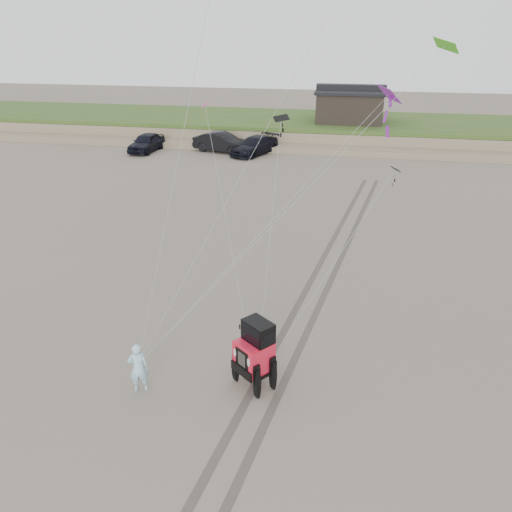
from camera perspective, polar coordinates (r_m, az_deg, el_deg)
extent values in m
plane|color=#6B6054|center=(15.99, -1.11, -13.05)|extent=(160.00, 160.00, 0.00)
cube|color=#7A6B54|center=(51.25, 8.18, 14.11)|extent=(160.00, 12.00, 1.40)
cube|color=#2D4719|center=(51.11, 8.24, 15.04)|extent=(160.00, 12.00, 0.35)
cube|color=#7A6B54|center=(44.97, 7.60, 12.11)|extent=(160.00, 3.50, 0.50)
cube|color=black|center=(49.83, 10.66, 16.36)|extent=(6.00, 5.00, 2.60)
cube|color=black|center=(49.66, 10.79, 17.99)|extent=(6.40, 5.40, 0.25)
cube|color=black|center=(49.62, 10.83, 18.42)|extent=(6.40, 1.20, 0.50)
imported|color=black|center=(45.41, -12.42, 12.57)|extent=(2.13, 4.68, 1.56)
imported|color=black|center=(44.23, -3.90, 12.83)|extent=(5.35, 3.08, 1.67)
imported|color=black|center=(43.26, -0.17, 12.50)|extent=(4.07, 5.52, 1.49)
imported|color=#99D5ED|center=(15.20, -13.29, -12.32)|extent=(0.68, 0.56, 1.60)
cube|color=#C21863|center=(23.94, -5.88, 16.82)|extent=(0.31, 0.47, 0.30)
cube|color=black|center=(18.76, 15.67, 9.53)|extent=(0.41, 0.45, 0.21)
cube|color=#49CD24|center=(17.87, 20.89, 21.58)|extent=(0.84, 0.90, 0.51)
cube|color=black|center=(19.71, 2.91, 15.47)|extent=(0.68, 0.54, 0.26)
cube|color=#7C1C9A|center=(21.20, 14.98, 17.43)|extent=(1.01, 1.39, 0.63)
cylinder|color=black|center=(16.61, -13.37, -11.93)|extent=(0.08, 0.08, 0.12)
cylinder|color=black|center=(15.50, 0.01, -14.17)|extent=(0.08, 0.08, 0.12)
cube|color=#4C443D|center=(22.61, 7.17, -1.21)|extent=(4.42, 29.74, 0.01)
cube|color=#4C443D|center=(22.59, 9.19, -1.38)|extent=(4.42, 29.74, 0.01)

